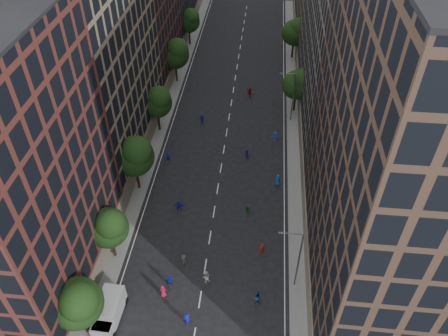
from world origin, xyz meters
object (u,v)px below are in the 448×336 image
skater_2 (256,297)px  streetlamp_far (292,95)px  streetlamp_near (297,257)px  cargo_van (109,311)px

skater_2 → streetlamp_far: bearing=-115.8°
streetlamp_near → skater_2: streetlamp_near is taller
streetlamp_far → cargo_van: 44.04m
streetlamp_near → cargo_van: 20.96m
streetlamp_near → skater_2: 6.45m
streetlamp_far → skater_2: size_ratio=4.86×
streetlamp_far → skater_2: streetlamp_far is taller
streetlamp_near → skater_2: (-4.06, -2.68, -4.24)m
streetlamp_far → skater_2: 36.16m
cargo_van → skater_2: bearing=15.3°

